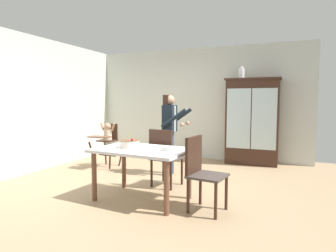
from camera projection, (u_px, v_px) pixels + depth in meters
ground_plane at (152, 186)px, 4.84m from camera, size 6.24×6.24×0.00m
wall_back at (197, 104)px, 7.16m from camera, size 5.32×0.06×2.70m
wall_left at (31, 104)px, 5.71m from camera, size 0.06×5.32×2.70m
china_cabinet at (252, 121)px, 6.44m from camera, size 1.18×0.48×1.91m
ceramic_vase at (241, 73)px, 6.45m from camera, size 0.13×0.13×0.27m
high_chair_with_toddler at (107, 137)px, 6.20m from camera, size 0.60×0.70×0.95m
adult_person at (170, 124)px, 5.53m from camera, size 0.52×0.50×1.53m
dining_table at (142, 156)px, 4.13m from camera, size 1.42×1.01×0.74m
birthday_cake at (130, 144)px, 4.22m from camera, size 0.28×0.28×0.19m
serving_bowl at (168, 149)px, 3.97m from camera, size 0.18×0.18×0.05m
dining_chair_far_side at (164, 154)px, 4.73m from camera, size 0.50×0.50×0.96m
dining_chair_right_end at (200, 168)px, 3.73m from camera, size 0.50×0.50×0.96m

